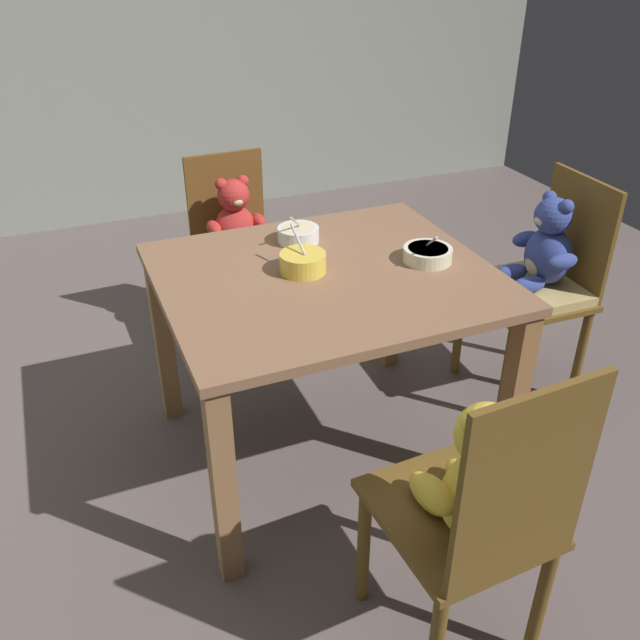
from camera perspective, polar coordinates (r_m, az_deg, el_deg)
ground_plane at (r=2.57m, az=0.44°, el=-10.87°), size 5.20×5.20×0.04m
dining_table at (r=2.20m, az=0.50°, el=1.31°), size 1.04×0.91×0.72m
teddy_chair_far_center at (r=2.95m, az=-7.03°, el=7.13°), size 0.38×0.38×0.84m
teddy_chair_near_front at (r=1.65m, az=13.03°, el=-14.09°), size 0.39×0.43×0.93m
teddy_chair_near_right at (r=2.72m, az=18.02°, el=4.12°), size 0.41×0.41×0.88m
porridge_bowl_cream_near_right at (r=2.25m, az=9.02°, el=5.49°), size 0.16×0.17×0.12m
porridge_bowl_yellow_center at (r=2.14m, az=-1.45°, el=4.89°), size 0.15×0.16×0.14m
porridge_bowl_white_far_center at (r=2.36m, az=-1.84°, el=7.21°), size 0.14×0.14×0.12m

